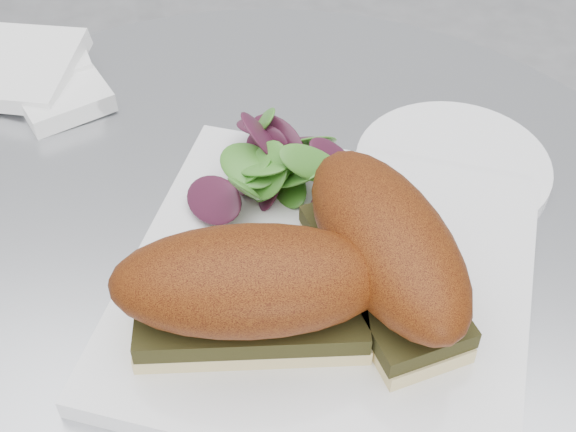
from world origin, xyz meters
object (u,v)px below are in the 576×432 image
object	(u,v)px
plate	(327,287)
saucer	(452,168)
sandwich_left	(250,290)
sandwich_right	(386,250)

from	to	relation	value
plate	saucer	world-z (taller)	plate
sandwich_left	plate	bearing A→B (deg)	37.89
plate	sandwich_right	world-z (taller)	sandwich_right
saucer	plate	bearing A→B (deg)	-122.37
sandwich_left	saucer	xyz separation A→B (m)	(0.13, 0.19, -0.05)
sandwich_right	plate	bearing A→B (deg)	-127.51
sandwich_left	sandwich_right	distance (m)	0.09
sandwich_left	sandwich_right	xyz separation A→B (m)	(0.08, 0.04, 0.00)
plate	sandwich_left	bearing A→B (deg)	-131.68
plate	sandwich_right	xyz separation A→B (m)	(0.04, -0.01, 0.05)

